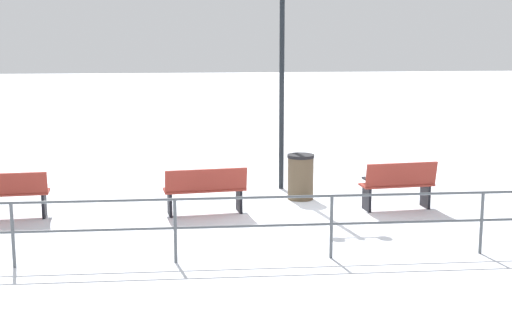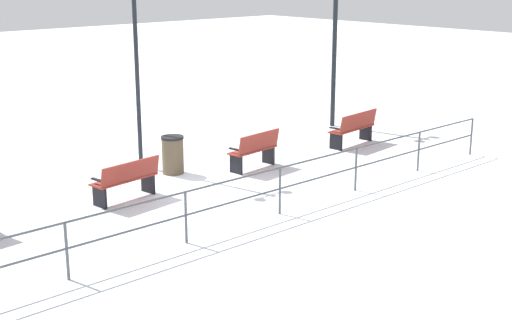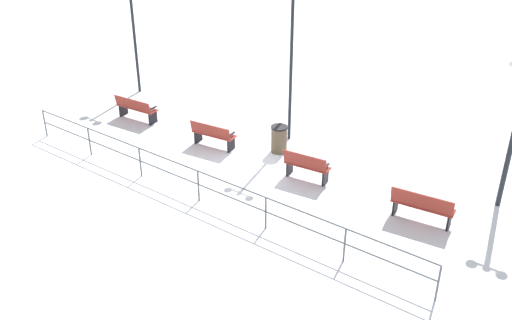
{
  "view_description": "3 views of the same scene",
  "coord_description": "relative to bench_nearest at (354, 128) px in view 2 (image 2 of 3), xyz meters",
  "views": [
    {
      "loc": [
        -13.31,
        2.12,
        3.45
      ],
      "look_at": [
        -1.27,
        0.97,
        1.21
      ],
      "focal_mm": 51.76,
      "sensor_mm": 36.0,
      "label": 1
    },
    {
      "loc": [
        -12.57,
        9.39,
        4.79
      ],
      "look_at": [
        -2.0,
        -0.17,
        0.9
      ],
      "focal_mm": 50.24,
      "sensor_mm": 36.0,
      "label": 2
    },
    {
      "loc": [
        -13.3,
        -9.68,
        8.98
      ],
      "look_at": [
        -1.31,
        -0.83,
        0.88
      ],
      "focal_mm": 41.56,
      "sensor_mm": 36.0,
      "label": 3
    }
  ],
  "objects": [
    {
      "name": "lamppost_middle",
      "position": [
        2.06,
        5.57,
        3.07
      ],
      "size": [
        0.25,
        1.03,
        5.23
      ],
      "color": "black",
      "rests_on": "ground"
    },
    {
      "name": "ground_plane",
      "position": [
        0.18,
        5.43,
        -0.5
      ],
      "size": [
        80.0,
        80.0,
        0.0
      ],
      "primitive_type": "plane",
      "color": "white",
      "rests_on": "ground"
    },
    {
      "name": "lamppost_near",
      "position": [
        2.06,
        -1.42,
        2.33
      ],
      "size": [
        0.29,
        0.99,
        4.16
      ],
      "color": "black",
      "rests_on": "ground"
    },
    {
      "name": "bench_nearest",
      "position": [
        0.0,
        0.0,
        0.0
      ],
      "size": [
        0.68,
        1.7,
        0.94
      ],
      "rotation": [
        0.0,
        0.0,
        0.12
      ],
      "color": "maroon",
      "rests_on": "ground"
    },
    {
      "name": "bench_second",
      "position": [
        0.05,
        3.62,
        -0.01
      ],
      "size": [
        0.63,
        1.42,
        0.93
      ],
      "rotation": [
        0.0,
        0.0,
        0.11
      ],
      "color": "maroon",
      "rests_on": "ground"
    },
    {
      "name": "bench_third",
      "position": [
        0.05,
        7.23,
        -0.03
      ],
      "size": [
        0.7,
        1.54,
        0.88
      ],
      "rotation": [
        0.0,
        0.0,
        0.12
      ],
      "color": "maroon",
      "rests_on": "ground"
    },
    {
      "name": "trash_bin",
      "position": [
        1.08,
        5.3,
        -0.04
      ],
      "size": [
        0.54,
        0.54,
        0.9
      ],
      "color": "brown",
      "rests_on": "ground"
    },
    {
      "name": "waterfront_railing",
      "position": [
        -2.71,
        5.43,
        0.17
      ],
      "size": [
        0.05,
        13.9,
        0.97
      ],
      "color": "#4C5156",
      "rests_on": "ground"
    }
  ]
}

